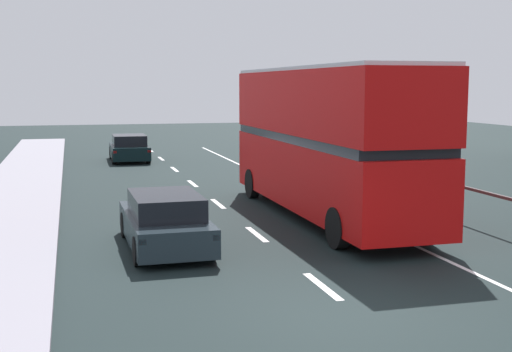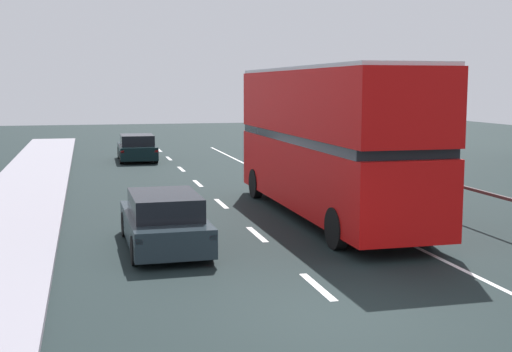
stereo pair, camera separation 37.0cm
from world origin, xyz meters
name	(u,v)px [view 2 (the right image)]	position (x,y,z in m)	size (l,w,h in m)	color
ground_plane	(348,315)	(0.00, 0.00, -0.05)	(73.07, 120.00, 0.10)	black
lane_paint_markings	(307,214)	(2.18, 8.97, 0.00)	(3.51, 46.00, 0.01)	silver
bridge_side_railing	(424,181)	(6.06, 9.00, 0.85)	(0.10, 42.00, 1.05)	#554A4B
double_decker_bus_red	(327,138)	(2.55, 8.25, 2.34)	(2.59, 10.84, 4.38)	#BF0B0B
hatchback_car_near	(164,221)	(-2.51, 5.51, 0.65)	(1.85, 4.37, 1.34)	#1D282E
sedan_car_ahead	(137,148)	(-1.72, 25.21, 0.66)	(1.92, 4.06, 1.36)	black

